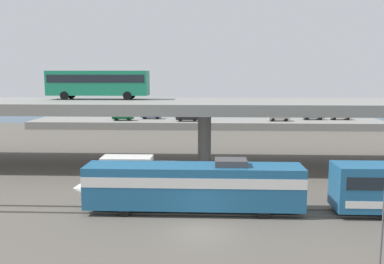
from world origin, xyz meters
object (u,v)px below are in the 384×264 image
transit_bus_on_overpass (98,82)px  parked_car_5 (123,117)px  service_truck_west (137,172)px  train_locomotive (183,184)px  parked_car_2 (340,116)px  parked_car_0 (188,117)px  parked_car_4 (152,115)px  parked_car_1 (313,116)px  parked_car_6 (279,117)px  parked_car_3 (186,115)px

transit_bus_on_overpass → parked_car_5: (-3.74, 31.34, -7.42)m
transit_bus_on_overpass → service_truck_west: size_ratio=1.76×
train_locomotive → parked_car_5: 51.79m
transit_bus_on_overpass → parked_car_2: (39.48, 34.41, -7.42)m
parked_car_0 → parked_car_4: same height
parked_car_1 → parked_car_5: 37.94m
service_truck_west → parked_car_6: (20.29, 43.79, 0.53)m
transit_bus_on_overpass → parked_car_2: bearing=41.1°
transit_bus_on_overpass → service_truck_west: 15.91m
train_locomotive → parked_car_1: train_locomotive is taller
service_truck_west → parked_car_3: (1.87, 46.66, 0.53)m
service_truck_west → parked_car_4: size_ratio=1.64×
parked_car_2 → transit_bus_on_overpass: bearing=41.1°
parked_car_0 → parked_car_4: (-7.68, 3.99, -0.00)m
parked_car_1 → service_truck_west: bearing=59.4°
parked_car_0 → parked_car_1: size_ratio=1.06×
train_locomotive → parked_car_4: size_ratio=4.27×
parked_car_1 → parked_car_6: size_ratio=1.02×
service_truck_west → parked_car_1: (27.49, 46.43, 0.53)m
parked_car_4 → parked_car_5: (-5.16, -3.25, -0.00)m
transit_bus_on_overpass → parked_car_4: transit_bus_on_overpass is taller
parked_car_3 → parked_car_4: (-7.05, 0.02, -0.00)m
train_locomotive → parked_car_2: bearing=-118.2°
parked_car_2 → parked_car_1: bearing=0.7°
parked_car_0 → parked_car_6: same height
service_truck_west → parked_car_5: 44.64m
transit_bus_on_overpass → parked_car_3: 36.36m
parked_car_0 → parked_car_5: (-12.84, 0.74, -0.00)m
parked_car_1 → parked_car_3: bearing=-0.5°
service_truck_west → parked_car_2: (32.88, 46.50, 0.53)m
parked_car_5 → transit_bus_on_overpass: bearing=96.8°
parked_car_4 → parked_car_5: same height
parked_car_1 → parked_car_3: same height
parked_car_3 → parked_car_6: bearing=-8.8°
train_locomotive → parked_car_6: size_ratio=4.35×
parked_car_2 → parked_car_5: bearing=4.1°
parked_car_0 → parked_car_2: 30.61m
parked_car_3 → parked_car_1: bearing=-0.5°
parked_car_4 → parked_car_6: (25.47, -2.88, -0.00)m
parked_car_0 → parked_car_1: 25.26m
parked_car_0 → parked_car_4: size_ratio=1.07×
parked_car_2 → parked_car_3: (-31.00, 0.16, 0.00)m
parked_car_4 → parked_car_0: bearing=152.5°
train_locomotive → transit_bus_on_overpass: (-11.26, 18.23, 7.40)m
parked_car_2 → parked_car_5: same height
train_locomotive → transit_bus_on_overpass: 22.67m
train_locomotive → parked_car_4: (-9.83, 52.82, -0.02)m
train_locomotive → parked_car_5: train_locomotive is taller
train_locomotive → parked_car_3: train_locomotive is taller
parked_car_0 → parked_car_3: 4.02m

